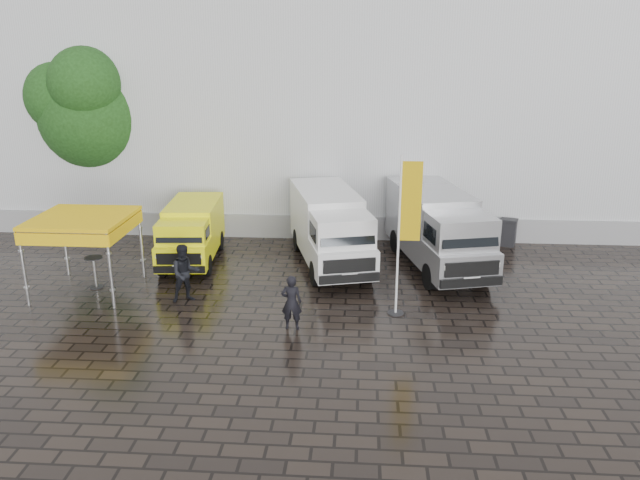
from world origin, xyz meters
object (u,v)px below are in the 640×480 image
object	(u,v)px
cocktail_table	(95,273)
person_tent	(185,273)
van_white	(330,230)
wheelie_bin	(508,232)
person_front	(291,302)
van_silver	(438,231)
canopy_tent	(81,222)
flagpole	(405,228)
van_yellow	(192,234)

from	to	relation	value
cocktail_table	person_tent	xyz separation A→B (m)	(3.43, -0.91, 0.41)
van_white	wheelie_bin	xyz separation A→B (m)	(7.24, 2.88, -0.80)
wheelie_bin	person_front	xyz separation A→B (m)	(-8.05, -8.54, 0.27)
van_silver	canopy_tent	world-z (taller)	van_silver
van_white	flagpole	bearing A→B (deg)	-75.38
canopy_tent	person_front	distance (m)	7.79
van_silver	flagpole	xyz separation A→B (m)	(-1.51, -4.38, 1.38)
cocktail_table	person_front	distance (m)	7.60
van_yellow	wheelie_bin	size ratio (longest dim) A/B	4.22
van_yellow	person_tent	world-z (taller)	van_yellow
cocktail_table	person_front	world-z (taller)	person_front
person_front	van_yellow	bearing A→B (deg)	-51.75
canopy_tent	person_front	xyz separation A→B (m)	(7.22, -2.44, -1.61)
person_front	person_tent	distance (m)	4.09
van_white	cocktail_table	world-z (taller)	van_white
cocktail_table	wheelie_bin	distance (m)	16.22
van_yellow	van_white	distance (m)	5.29
van_white	person_front	bearing A→B (deg)	-113.07
canopy_tent	person_front	size ratio (longest dim) A/B	1.81
van_silver	person_tent	size ratio (longest dim) A/B	3.39
person_front	van_white	bearing A→B (deg)	-98.37
flagpole	wheelie_bin	size ratio (longest dim) A/B	4.45
van_silver	person_front	distance (m)	7.44
cocktail_table	wheelie_bin	size ratio (longest dim) A/B	0.98
person_tent	wheelie_bin	bearing A→B (deg)	2.23
van_yellow	van_white	xyz separation A→B (m)	(5.28, 0.04, 0.26)
person_front	van_silver	bearing A→B (deg)	-130.54
van_silver	person_tent	xyz separation A→B (m)	(-8.46, -3.84, -0.45)
flagpole	person_front	size ratio (longest dim) A/B	3.00
wheelie_bin	person_tent	world-z (taller)	person_tent
wheelie_bin	canopy_tent	bearing A→B (deg)	-139.31
van_silver	canopy_tent	size ratio (longest dim) A/B	2.16
van_yellow	flagpole	distance (m)	9.05
canopy_tent	person_front	world-z (taller)	canopy_tent
wheelie_bin	person_tent	size ratio (longest dim) A/B	0.59
van_yellow	canopy_tent	size ratio (longest dim) A/B	1.57
van_white	van_silver	size ratio (longest dim) A/B	0.96
flagpole	cocktail_table	distance (m)	10.72
person_tent	van_silver	bearing A→B (deg)	-3.19
person_front	person_tent	size ratio (longest dim) A/B	0.87
van_silver	person_front	size ratio (longest dim) A/B	3.91
wheelie_bin	person_front	bearing A→B (deg)	-114.40
van_yellow	van_white	bearing A→B (deg)	-3.95
flagpole	cocktail_table	xyz separation A→B (m)	(-10.38, 1.44, -2.24)
van_silver	wheelie_bin	size ratio (longest dim) A/B	5.79
van_silver	cocktail_table	bearing A→B (deg)	-179.83
canopy_tent	person_tent	distance (m)	3.90
cocktail_table	person_front	bearing A→B (deg)	-21.04
canopy_tent	flagpole	bearing A→B (deg)	-6.25
van_silver	flagpole	size ratio (longest dim) A/B	1.30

